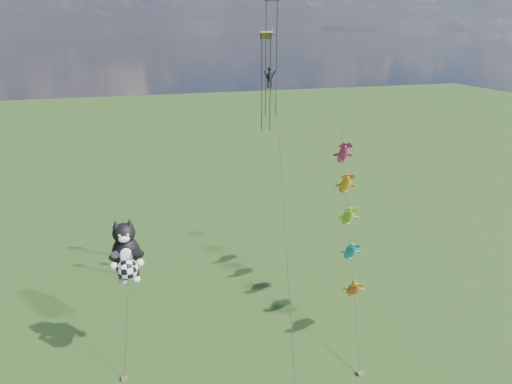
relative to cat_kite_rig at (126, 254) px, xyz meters
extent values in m
cube|color=brown|center=(-1.04, -2.52, -8.71)|extent=(0.40, 0.30, 0.22)
cylinder|color=black|center=(-0.52, -1.25, -5.20)|extent=(1.08, 2.57, 6.96)
ellipsoid|color=black|center=(0.00, 0.30, -0.24)|extent=(2.50, 2.28, 2.98)
ellipsoid|color=black|center=(0.00, 0.20, 1.53)|extent=(1.98, 1.89, 1.51)
cone|color=black|center=(-0.46, 0.20, 2.32)|extent=(0.67, 0.67, 0.56)
cone|color=black|center=(0.47, 0.20, 2.32)|extent=(0.67, 0.67, 0.56)
ellipsoid|color=white|center=(0.00, -0.40, 1.39)|extent=(0.87, 0.64, 0.54)
ellipsoid|color=white|center=(0.00, -0.40, 0.04)|extent=(1.00, 0.65, 1.23)
sphere|color=gold|center=(-0.28, -0.47, 1.70)|extent=(0.22, 0.22, 0.22)
sphere|color=gold|center=(0.28, -0.47, 1.70)|extent=(0.22, 0.22, 0.22)
sphere|color=white|center=(-0.88, -0.68, -0.47)|extent=(0.56, 0.56, 0.56)
sphere|color=white|center=(0.89, -0.68, -0.47)|extent=(0.56, 0.56, 0.56)
sphere|color=white|center=(-0.46, 0.16, -2.24)|extent=(0.60, 0.60, 0.60)
sphere|color=white|center=(0.47, 0.16, -2.24)|extent=(0.60, 0.60, 0.60)
sphere|color=white|center=(0.00, -0.96, -0.70)|extent=(1.51, 1.51, 1.51)
cube|color=brown|center=(15.62, -6.78, -8.71)|extent=(0.40, 0.30, 0.22)
cylinder|color=black|center=(17.99, 0.76, -0.97)|extent=(4.78, 15.11, 15.43)
ellipsoid|color=red|center=(16.94, -2.56, -4.36)|extent=(1.51, 2.51, 2.34)
ellipsoid|color=blue|center=(17.61, -0.45, -2.20)|extent=(1.51, 2.51, 2.34)
ellipsoid|color=green|center=(18.27, 1.66, -0.04)|extent=(1.51, 2.51, 2.34)
ellipsoid|color=yellow|center=(18.94, 3.78, 2.11)|extent=(1.51, 2.51, 2.34)
ellipsoid|color=#D8336C|center=(19.60, 5.89, 4.27)|extent=(1.51, 2.51, 2.34)
cylinder|color=black|center=(11.09, -1.75, 3.64)|extent=(3.36, 16.77, 24.63)
cube|color=#189033|center=(11.44, 3.75, 14.51)|extent=(1.03, 0.78, 0.58)
cylinder|color=black|center=(11.12, 3.75, 10.87)|extent=(0.08, 0.08, 7.29)
cylinder|color=black|center=(11.76, 3.75, 10.87)|extent=(0.08, 0.08, 7.29)
cylinder|color=black|center=(12.32, 6.62, 12.54)|extent=(0.08, 0.08, 9.49)
cylinder|color=black|center=(13.20, 6.62, 12.54)|extent=(0.08, 0.08, 9.49)
camera|label=1|loc=(1.53, -28.26, 14.93)|focal=30.00mm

